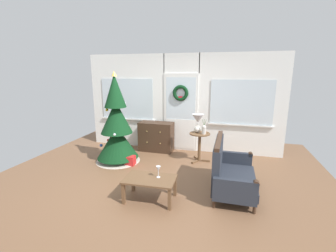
{
  "coord_description": "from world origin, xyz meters",
  "views": [
    {
      "loc": [
        1.26,
        -3.99,
        2.09
      ],
      "look_at": [
        0.05,
        0.55,
        1.0
      ],
      "focal_mm": 25.12,
      "sensor_mm": 36.0,
      "label": 1
    }
  ],
  "objects": [
    {
      "name": "dresser_cabinet",
      "position": [
        -0.61,
        1.79,
        0.39
      ],
      "size": [
        0.91,
        0.46,
        0.78
      ],
      "color": "#3D281C",
      "rests_on": "ground"
    },
    {
      "name": "gift_box",
      "position": [
        -0.88,
        0.68,
        0.11
      ],
      "size": [
        0.21,
        0.19,
        0.21
      ],
      "primitive_type": "cube",
      "color": "red",
      "rests_on": "ground"
    },
    {
      "name": "flower_vase",
      "position": [
        0.71,
        1.27,
        0.8
      ],
      "size": [
        0.11,
        0.1,
        0.35
      ],
      "color": "beige",
      "rests_on": "side_table"
    },
    {
      "name": "side_table",
      "position": [
        0.61,
        1.33,
        0.49
      ],
      "size": [
        0.5,
        0.48,
        0.69
      ],
      "color": "brown",
      "rests_on": "ground"
    },
    {
      "name": "ground_plane",
      "position": [
        0.0,
        0.0,
        0.0
      ],
      "size": [
        6.76,
        6.76,
        0.0
      ],
      "primitive_type": "plane",
      "color": "brown"
    },
    {
      "name": "christmas_tree",
      "position": [
        -1.26,
        0.84,
        0.78
      ],
      "size": [
        1.04,
        1.04,
        2.11
      ],
      "color": "#4C331E",
      "rests_on": "ground"
    },
    {
      "name": "back_wall_with_door",
      "position": [
        0.0,
        2.08,
        1.28
      ],
      "size": [
        5.2,
        0.19,
        2.55
      ],
      "color": "white",
      "rests_on": "ground"
    },
    {
      "name": "table_lamp",
      "position": [
        0.55,
        1.37,
        0.97
      ],
      "size": [
        0.28,
        0.28,
        0.44
      ],
      "color": "silver",
      "rests_on": "side_table"
    },
    {
      "name": "coffee_table",
      "position": [
        0.06,
        -0.63,
        0.33
      ],
      "size": [
        0.86,
        0.55,
        0.39
      ],
      "color": "brown",
      "rests_on": "ground"
    },
    {
      "name": "settee_sofa",
      "position": [
        1.3,
        0.02,
        0.38
      ],
      "size": [
        0.73,
        1.37,
        0.96
      ],
      "color": "#3D281C",
      "rests_on": "ground"
    },
    {
      "name": "wine_glass",
      "position": [
        0.18,
        -0.56,
        0.53
      ],
      "size": [
        0.08,
        0.08,
        0.2
      ],
      "color": "silver",
      "rests_on": "coffee_table"
    }
  ]
}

